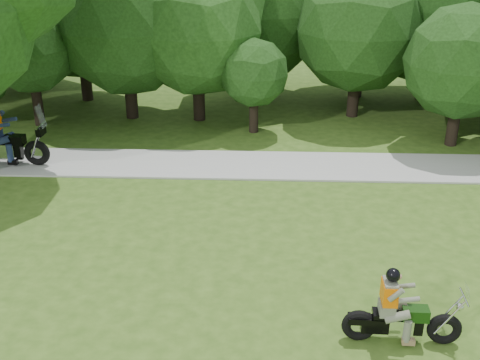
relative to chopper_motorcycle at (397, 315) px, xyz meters
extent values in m
plane|color=#335217|center=(-1.01, 0.13, -0.57)|extent=(100.00, 100.00, 0.00)
cube|color=#A7A7A2|center=(-1.01, 8.13, -0.54)|extent=(60.00, 2.20, 0.06)
cylinder|color=black|center=(-4.88, 12.54, 0.33)|extent=(0.44, 0.44, 1.80)
sphere|color=#1C3E11|center=(-4.88, 12.54, 2.79)|extent=(4.80, 4.80, 4.80)
cylinder|color=black|center=(3.84, 10.24, 0.22)|extent=(0.39, 0.39, 1.58)
sphere|color=black|center=(3.84, 10.24, 2.23)|extent=(3.76, 3.76, 3.76)
cylinder|color=black|center=(-9.77, 14.88, 0.33)|extent=(0.44, 0.44, 1.80)
sphere|color=black|center=(-9.77, 14.88, 2.82)|extent=(4.89, 4.89, 4.89)
cylinder|color=black|center=(4.09, 15.54, 0.33)|extent=(0.54, 0.54, 1.80)
sphere|color=black|center=(4.09, 15.54, 3.41)|extent=(6.71, 6.71, 6.71)
cylinder|color=black|center=(-12.90, 16.28, 0.33)|extent=(0.55, 0.55, 1.80)
cylinder|color=black|center=(-10.66, 11.69, 0.33)|extent=(0.37, 0.37, 1.80)
sphere|color=black|center=(-10.66, 11.69, 2.31)|extent=(3.34, 3.34, 3.34)
cylinder|color=black|center=(0.92, 13.22, 0.30)|extent=(0.43, 0.43, 1.75)
sphere|color=black|center=(0.92, 13.22, 2.69)|extent=(4.65, 4.65, 4.65)
cylinder|color=black|center=(-2.81, 11.25, 0.11)|extent=(0.32, 0.32, 1.36)
sphere|color=black|center=(-2.81, 11.25, 1.56)|extent=(2.40, 2.40, 2.40)
cylinder|color=black|center=(-2.68, 15.71, 0.33)|extent=(0.48, 0.48, 1.80)
sphere|color=black|center=(-2.68, 15.71, 3.05)|extent=(5.61, 5.61, 5.61)
cylinder|color=black|center=(-7.45, 12.67, 0.33)|extent=(0.46, 0.46, 1.80)
sphere|color=black|center=(-7.45, 12.67, 2.90)|extent=(5.14, 5.14, 5.14)
cylinder|color=black|center=(1.41, 15.86, 0.33)|extent=(0.49, 0.49, 1.80)
sphere|color=black|center=(1.41, 15.86, 3.13)|extent=(5.86, 5.86, 5.86)
torus|color=black|center=(-0.66, 0.02, -0.26)|extent=(0.64, 0.20, 0.63)
torus|color=black|center=(0.87, -0.02, -0.26)|extent=(0.64, 0.20, 0.63)
cube|color=black|center=(-0.08, 0.00, -0.21)|extent=(1.11, 0.25, 0.29)
cube|color=silver|center=(0.08, 0.00, -0.21)|extent=(0.44, 0.32, 0.36)
cube|color=black|center=(0.32, -0.01, 0.06)|extent=(0.48, 0.28, 0.23)
cube|color=black|center=(-0.20, 0.01, 0.02)|extent=(0.48, 0.30, 0.09)
cylinder|color=silver|center=(0.91, -0.03, 0.06)|extent=(0.49, 0.05, 0.75)
cylinder|color=silver|center=(1.12, -0.03, 0.45)|extent=(0.05, 0.58, 0.03)
cube|color=#656753|center=(-0.20, 0.01, 0.15)|extent=(0.28, 0.35, 0.22)
cube|color=#656753|center=(-0.18, 0.01, 0.47)|extent=(0.25, 0.39, 0.50)
cube|color=orange|center=(-0.18, 0.01, 0.49)|extent=(0.27, 0.42, 0.40)
sphere|color=black|center=(-0.16, 0.00, 0.85)|extent=(0.25, 0.25, 0.25)
torus|color=black|center=(-9.35, 7.80, -0.11)|extent=(0.81, 0.25, 0.80)
cube|color=black|center=(-10.45, 7.83, -0.05)|extent=(1.29, 0.32, 0.37)
cube|color=silver|center=(-10.27, 7.82, -0.05)|extent=(0.56, 0.41, 0.46)
cube|color=black|center=(-9.99, 7.82, 0.29)|extent=(0.61, 0.36, 0.30)
cylinder|color=silver|center=(-9.31, 7.79, 0.29)|extent=(0.46, 0.06, 1.03)
cylinder|color=silver|center=(-9.11, 7.79, 0.78)|extent=(0.06, 0.73, 0.04)
camera|label=1|loc=(-2.46, -8.96, 6.68)|focal=45.00mm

